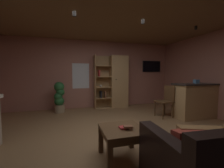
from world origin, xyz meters
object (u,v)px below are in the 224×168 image
kitchen_bar_counter (198,100)px  table_book_0 (124,127)px  bookshelf_cabinet (116,82)px  tissue_box (196,81)px  potted_floor_plant (59,97)px  wall_mounted_tv (152,66)px  table_book_1 (128,127)px  coffee_table (122,134)px  dining_chair (166,99)px

kitchen_bar_counter → table_book_0: bearing=-154.1°
bookshelf_cabinet → tissue_box: size_ratio=16.24×
kitchen_bar_counter → tissue_box: 0.56m
potted_floor_plant → wall_mounted_tv: size_ratio=1.25×
table_book_1 → potted_floor_plant: 3.33m
tissue_box → coffee_table: 3.18m
table_book_0 → wall_mounted_tv: size_ratio=0.15×
potted_floor_plant → coffee_table: bearing=-70.8°
coffee_table → table_book_0: (0.01, -0.02, 0.11)m
bookshelf_cabinet → coffee_table: bearing=-106.6°
kitchen_bar_counter → tissue_box: (-0.07, 0.01, 0.55)m
coffee_table → dining_chair: bearing=39.7°
potted_floor_plant → wall_mounted_tv: 3.86m
table_book_1 → dining_chair: dining_chair is taller
kitchen_bar_counter → table_book_1: kitchen_bar_counter is taller
coffee_table → table_book_0: bearing=-53.0°
table_book_1 → table_book_0: bearing=128.4°
table_book_1 → potted_floor_plant: (-1.13, 3.14, 0.00)m
kitchen_bar_counter → dining_chair: (-0.85, 0.31, 0.03)m
kitchen_bar_counter → tissue_box: tissue_box is taller
kitchen_bar_counter → coffee_table: bearing=-154.6°
dining_chair → coffee_table: bearing=-140.3°
kitchen_bar_counter → table_book_0: size_ratio=11.53×
potted_floor_plant → wall_mounted_tv: wall_mounted_tv is taller
table_book_1 → wall_mounted_tv: wall_mounted_tv is taller
coffee_table → dining_chair: (2.01, 1.67, 0.15)m
coffee_table → table_book_0: size_ratio=5.06×
wall_mounted_tv → dining_chair: bearing=-108.3°
bookshelf_cabinet → table_book_0: 3.47m
table_book_0 → potted_floor_plant: size_ratio=0.12×
tissue_box → dining_chair: bearing=159.2°
bookshelf_cabinet → dining_chair: (1.03, -1.62, -0.43)m
bookshelf_cabinet → kitchen_bar_counter: (1.88, -1.92, -0.46)m
bookshelf_cabinet → potted_floor_plant: bearing=-173.8°
bookshelf_cabinet → tissue_box: bearing=-46.6°
kitchen_bar_counter → dining_chair: size_ratio=1.56×
table_book_0 → dining_chair: bearing=40.2°
table_book_0 → coffee_table: bearing=127.0°
bookshelf_cabinet → table_book_1: bearing=-105.3°
coffee_table → dining_chair: size_ratio=0.69×
coffee_table → table_book_1: (0.06, -0.08, 0.13)m
bookshelf_cabinet → table_book_0: (-0.96, -3.30, -0.48)m
tissue_box → table_book_0: size_ratio=0.96×
kitchen_bar_counter → tissue_box: bearing=171.7°
kitchen_bar_counter → table_book_1: size_ratio=11.34×
potted_floor_plant → table_book_1: bearing=-70.2°
bookshelf_cabinet → coffee_table: size_ratio=3.09×
table_book_1 → dining_chair: (1.95, 1.74, 0.01)m
table_book_0 → table_book_1: bearing=-51.6°
table_book_0 → table_book_1: table_book_1 is taller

